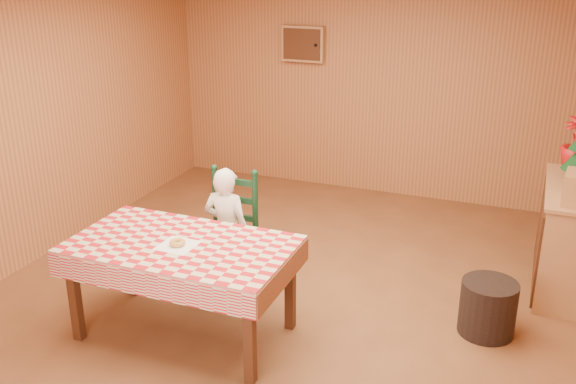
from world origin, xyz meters
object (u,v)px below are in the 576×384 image
(seated_child, at_px, (227,231))
(shelf_unit, at_px, (571,238))
(ladder_chair, at_px, (230,235))
(storage_bin, at_px, (488,308))
(dining_table, at_px, (182,253))

(seated_child, xyz_separation_m, shelf_unit, (2.72, 1.15, -0.10))
(ladder_chair, relative_size, storage_bin, 2.52)
(shelf_unit, height_order, storage_bin, shelf_unit)
(shelf_unit, bearing_deg, ladder_chair, -158.04)
(dining_table, bearing_deg, seated_child, 90.00)
(seated_child, distance_m, shelf_unit, 2.96)
(seated_child, relative_size, storage_bin, 2.62)
(shelf_unit, distance_m, storage_bin, 1.19)
(dining_table, relative_size, ladder_chair, 1.53)
(shelf_unit, bearing_deg, dining_table, -145.30)
(storage_bin, bearing_deg, dining_table, -157.97)
(dining_table, relative_size, shelf_unit, 1.34)
(shelf_unit, bearing_deg, storage_bin, -119.24)
(ladder_chair, bearing_deg, shelf_unit, 21.96)
(ladder_chair, xyz_separation_m, shelf_unit, (2.72, 1.10, -0.04))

